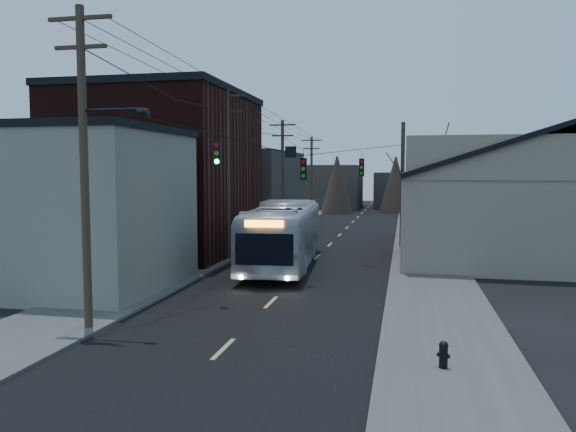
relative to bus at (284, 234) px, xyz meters
The scene contains 15 objects.
ground 16.57m from the bus, 85.44° to the right, with size 160.00×160.00×0.00m, color black.
road_surface 13.76m from the bus, 84.49° to the left, with size 9.00×110.00×0.02m, color black.
sidewalk_left 14.64m from the bus, 110.91° to the left, with size 4.00×110.00×0.12m, color #474744.
sidewalk_right 15.76m from the bus, 60.10° to the left, with size 4.00×110.00×0.12m, color #474744.
building_clapboard 10.82m from the bus, 136.03° to the right, with size 8.00×8.00×7.00m, color slate.
building_brick 9.94m from the bus, 157.59° to the left, with size 10.00×12.00×10.00m, color black.
building_left_far 21.30m from the bus, 112.70° to the left, with size 9.00×14.00×7.00m, color #36302B.
warehouse 16.71m from the bus, 30.95° to the left, with size 16.16×20.60×7.73m.
building_far_left 48.82m from the bus, 95.51° to the left, with size 10.00×12.00×6.00m, color #36302B.
building_far_right 54.23m from the bus, 81.18° to the left, with size 12.00×14.00×5.00m, color #36302B.
bare_tree 8.78m from the bus, 24.64° to the left, with size 0.40×0.40×7.20m, color black.
utility_lines 8.54m from the bus, 103.14° to the left, with size 11.24×45.28×10.50m.
bus is the anchor object (origin of this frame).
parked_car 13.46m from the bus, 97.24° to the left, with size 1.33×3.82×1.26m, color #9FA2A7.
fire_hydrant 16.87m from the bus, 63.31° to the right, with size 0.35×0.24×0.72m.
Camera 1 is at (5.19, -13.48, 5.28)m, focal length 35.00 mm.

